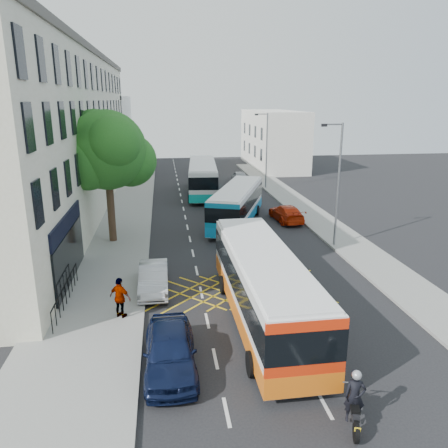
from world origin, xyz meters
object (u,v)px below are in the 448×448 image
object	(u,v)px
motorbike	(354,399)
pedestrian_far	(120,298)
lamp_far	(266,147)
parked_car_silver	(154,278)
lamp_near	(337,179)
bus_mid	(237,204)
bus_far	(203,178)
distant_car_grey	(203,168)
parked_car_blue	(170,350)
distant_car_silver	(240,177)
bus_near	(263,286)
red_hatchback	(286,213)
street_tree	(107,151)

from	to	relation	value
motorbike	pedestrian_far	distance (m)	10.74
lamp_far	pedestrian_far	bearing A→B (deg)	-114.94
parked_car_silver	lamp_near	bearing A→B (deg)	24.71
parked_car_silver	bus_mid	bearing A→B (deg)	62.00
bus_far	motorbike	xyz separation A→B (m)	(1.38, -34.16, -0.86)
parked_car_silver	distant_car_grey	bearing A→B (deg)	80.82
parked_car_blue	pedestrian_far	distance (m)	4.58
motorbike	distant_car_grey	distance (m)	47.56
parked_car_blue	distant_car_grey	world-z (taller)	parked_car_blue
bus_far	pedestrian_far	xyz separation A→B (m)	(-6.14, -26.50, -0.66)
parked_car_blue	parked_car_silver	distance (m)	7.08
motorbike	parked_car_silver	xyz separation A→B (m)	(-6.13, 10.64, -0.19)
lamp_near	parked_car_blue	distance (m)	17.10
bus_mid	parked_car_silver	distance (m)	13.55
parked_car_silver	distant_car_grey	distance (m)	37.41
lamp_near	parked_car_silver	size ratio (longest dim) A/B	1.91
distant_car_grey	motorbike	bearing A→B (deg)	-97.38
parked_car_silver	distant_car_silver	xyz separation A→B (m)	(9.70, 29.59, 0.00)
bus_mid	pedestrian_far	bearing A→B (deg)	-96.71
parked_car_silver	bus_near	bearing A→B (deg)	-39.44
parked_car_blue	red_hatchback	xyz separation A→B (m)	(9.78, 19.15, -0.13)
motorbike	pedestrian_far	bearing A→B (deg)	151.16
lamp_near	bus_far	bearing A→B (deg)	111.26
parked_car_blue	red_hatchback	bearing A→B (deg)	62.80
bus_near	distant_car_silver	xyz separation A→B (m)	(4.86, 33.59, -1.01)
lamp_far	pedestrian_far	distance (m)	31.49
parked_car_silver	pedestrian_far	size ratio (longest dim) A/B	2.24
pedestrian_far	bus_far	bearing A→B (deg)	-70.69
parked_car_silver	bus_far	bearing A→B (deg)	78.75
distant_car_grey	distant_car_silver	distance (m)	8.18
street_tree	parked_car_blue	distance (m)	16.75
parked_car_blue	pedestrian_far	xyz separation A→B (m)	(-2.10, 4.06, 0.29)
parked_car_blue	red_hatchback	world-z (taller)	parked_car_blue
pedestrian_far	bus_near	bearing A→B (deg)	-156.89
parked_car_blue	lamp_near	bearing A→B (deg)	48.12
distant_car_silver	pedestrian_far	size ratio (longest dim) A/B	2.18
bus_far	distant_car_grey	size ratio (longest dim) A/B	2.26
lamp_near	motorbike	xyz separation A→B (m)	(-5.67, -16.04, -3.73)
motorbike	bus_near	bearing A→B (deg)	117.62
street_tree	parked_car_silver	distance (m)	10.47
bus_far	pedestrian_far	bearing A→B (deg)	-98.43
distant_car_silver	lamp_far	bearing A→B (deg)	119.19
street_tree	parked_car_blue	bearing A→B (deg)	-76.81
bus_near	parked_car_silver	world-z (taller)	bus_near
lamp_far	bus_mid	world-z (taller)	lamp_far
motorbike	parked_car_silver	size ratio (longest dim) A/B	0.49
parked_car_silver	distant_car_silver	bearing A→B (deg)	72.00
bus_mid	motorbike	world-z (taller)	bus_mid
bus_near	distant_car_grey	xyz separation A→B (m)	(1.23, 40.92, -0.97)
bus_mid	distant_car_grey	world-z (taller)	bus_mid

